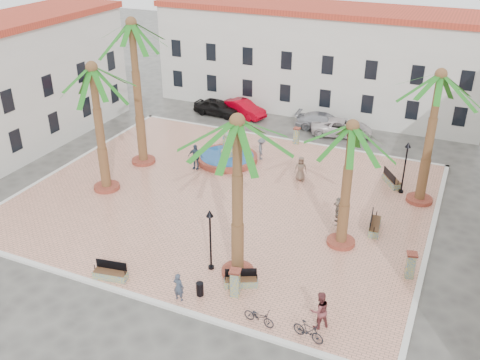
{
  "coord_description": "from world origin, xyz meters",
  "views": [
    {
      "loc": [
        13.56,
        -28.04,
        17.35
      ],
      "look_at": [
        1.0,
        0.0,
        1.6
      ],
      "focal_mm": 40.0,
      "sensor_mm": 36.0,
      "label": 1
    }
  ],
  "objects_px": {
    "car_white": "(342,128)",
    "bollard_n": "(296,135)",
    "pedestrian_fountain_a": "(301,169)",
    "bollard_e": "(411,265)",
    "car_red": "(243,108)",
    "palm_sw": "(93,82)",
    "pedestrian_east": "(339,211)",
    "lamppost_s": "(210,230)",
    "lamppost_e": "(406,159)",
    "pedestrian_fountain_b": "(195,157)",
    "fountain": "(227,157)",
    "car_black": "(217,107)",
    "cyclist_a": "(179,287)",
    "palm_s": "(237,140)",
    "litter_bin": "(200,289)",
    "bench_ne": "(392,181)",
    "bench_s": "(111,274)",
    "bicycle_a": "(259,317)",
    "palm_e": "(351,141)",
    "bollard_se": "(235,282)",
    "pedestrian_north": "(261,149)",
    "bench_se": "(241,281)",
    "palm_nw": "(132,38)",
    "bench_e": "(374,226)",
    "car_silver": "(324,122)",
    "palm_ne": "(438,90)",
    "bicycle_b": "(308,331)"
  },
  "relations": [
    {
      "from": "fountain",
      "to": "palm_e",
      "type": "distance_m",
      "value": 14.39
    },
    {
      "from": "lamppost_s",
      "to": "cyclist_a",
      "type": "distance_m",
      "value": 3.37
    },
    {
      "from": "pedestrian_fountain_a",
      "to": "litter_bin",
      "type": "bearing_deg",
      "value": -109.42
    },
    {
      "from": "bench_ne",
      "to": "car_red",
      "type": "height_order",
      "value": "car_red"
    },
    {
      "from": "fountain",
      "to": "lamppost_e",
      "type": "bearing_deg",
      "value": 1.21
    },
    {
      "from": "palm_sw",
      "to": "bicycle_b",
      "type": "xyz_separation_m",
      "value": [
        16.93,
        -8.09,
        -7.02
      ]
    },
    {
      "from": "bench_se",
      "to": "lamppost_e",
      "type": "height_order",
      "value": "lamppost_e"
    },
    {
      "from": "bench_s",
      "to": "bench_ne",
      "type": "height_order",
      "value": "bench_ne"
    },
    {
      "from": "bench_e",
      "to": "bench_ne",
      "type": "relative_size",
      "value": 1.06
    },
    {
      "from": "lamppost_s",
      "to": "lamppost_e",
      "type": "relative_size",
      "value": 0.97
    },
    {
      "from": "palm_s",
      "to": "pedestrian_north",
      "type": "distance_m",
      "value": 15.9
    },
    {
      "from": "fountain",
      "to": "litter_bin",
      "type": "distance_m",
      "value": 15.77
    },
    {
      "from": "bicycle_a",
      "to": "car_white",
      "type": "bearing_deg",
      "value": 13.36
    },
    {
      "from": "bench_e",
      "to": "bollard_se",
      "type": "bearing_deg",
      "value": 143.55
    },
    {
      "from": "bollard_e",
      "to": "pedestrian_fountain_b",
      "type": "relative_size",
      "value": 0.78
    },
    {
      "from": "lamppost_s",
      "to": "litter_bin",
      "type": "relative_size",
      "value": 4.92
    },
    {
      "from": "pedestrian_fountain_b",
      "to": "car_silver",
      "type": "height_order",
      "value": "pedestrian_fountain_b"
    },
    {
      "from": "palm_s",
      "to": "bench_e",
      "type": "xyz_separation_m",
      "value": [
        5.69,
        7.15,
        -7.29
      ]
    },
    {
      "from": "pedestrian_north",
      "to": "palm_nw",
      "type": "bearing_deg",
      "value": 94.8
    },
    {
      "from": "palm_sw",
      "to": "car_black",
      "type": "bearing_deg",
      "value": 89.07
    },
    {
      "from": "lamppost_e",
      "to": "car_black",
      "type": "xyz_separation_m",
      "value": [
        -18.2,
        8.82,
        -1.88
      ]
    },
    {
      "from": "bicycle_a",
      "to": "pedestrian_east",
      "type": "height_order",
      "value": "pedestrian_east"
    },
    {
      "from": "car_red",
      "to": "pedestrian_fountain_b",
      "type": "bearing_deg",
      "value": -156.25
    },
    {
      "from": "bicycle_a",
      "to": "lamppost_s",
      "type": "bearing_deg",
      "value": 61.4
    },
    {
      "from": "pedestrian_fountain_b",
      "to": "car_white",
      "type": "distance_m",
      "value": 13.68
    },
    {
      "from": "car_red",
      "to": "car_white",
      "type": "xyz_separation_m",
      "value": [
        9.53,
        -0.84,
        -0.05
      ]
    },
    {
      "from": "bicycle_a",
      "to": "bench_se",
      "type": "bearing_deg",
      "value": 48.27
    },
    {
      "from": "pedestrian_east",
      "to": "car_silver",
      "type": "relative_size",
      "value": 0.36
    },
    {
      "from": "cyclist_a",
      "to": "car_red",
      "type": "height_order",
      "value": "cyclist_a"
    },
    {
      "from": "car_white",
      "to": "bollard_n",
      "type": "bearing_deg",
      "value": 129.82
    },
    {
      "from": "lamppost_e",
      "to": "car_white",
      "type": "distance_m",
      "value": 10.89
    },
    {
      "from": "cyclist_a",
      "to": "car_white",
      "type": "relative_size",
      "value": 0.3
    },
    {
      "from": "palm_s",
      "to": "bench_ne",
      "type": "relative_size",
      "value": 4.63
    },
    {
      "from": "litter_bin",
      "to": "bicycle_a",
      "type": "distance_m",
      "value": 3.51
    },
    {
      "from": "bollard_se",
      "to": "bollard_n",
      "type": "relative_size",
      "value": 1.1
    },
    {
      "from": "palm_ne",
      "to": "bicycle_b",
      "type": "height_order",
      "value": "palm_ne"
    },
    {
      "from": "bench_ne",
      "to": "bollard_n",
      "type": "xyz_separation_m",
      "value": [
        -8.35,
        4.11,
        0.42
      ]
    },
    {
      "from": "bollard_n",
      "to": "pedestrian_fountain_a",
      "type": "distance_m",
      "value": 6.52
    },
    {
      "from": "palm_e",
      "to": "car_white",
      "type": "bearing_deg",
      "value": 104.46
    },
    {
      "from": "bollard_e",
      "to": "car_red",
      "type": "xyz_separation_m",
      "value": [
        -17.77,
        18.78,
        -0.16
      ]
    },
    {
      "from": "bench_s",
      "to": "bicycle_a",
      "type": "xyz_separation_m",
      "value": [
        8.3,
        0.02,
        0.14
      ]
    },
    {
      "from": "palm_s",
      "to": "palm_sw",
      "type": "bearing_deg",
      "value": 157.61
    },
    {
      "from": "lamppost_e",
      "to": "car_black",
      "type": "height_order",
      "value": "lamppost_e"
    },
    {
      "from": "cyclist_a",
      "to": "pedestrian_east",
      "type": "distance_m",
      "value": 11.42
    },
    {
      "from": "palm_sw",
      "to": "pedestrian_east",
      "type": "distance_m",
      "value": 17.05
    },
    {
      "from": "bench_e",
      "to": "pedestrian_fountain_a",
      "type": "xyz_separation_m",
      "value": [
        -6.11,
        4.46,
        0.6
      ]
    },
    {
      "from": "bollard_se",
      "to": "pedestrian_north",
      "type": "bearing_deg",
      "value": 107.52
    },
    {
      "from": "pedestrian_fountain_b",
      "to": "bollard_e",
      "type": "bearing_deg",
      "value": -28.67
    },
    {
      "from": "litter_bin",
      "to": "pedestrian_fountain_a",
      "type": "distance_m",
      "value": 14.02
    },
    {
      "from": "palm_e",
      "to": "litter_bin",
      "type": "relative_size",
      "value": 10.39
    }
  ]
}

